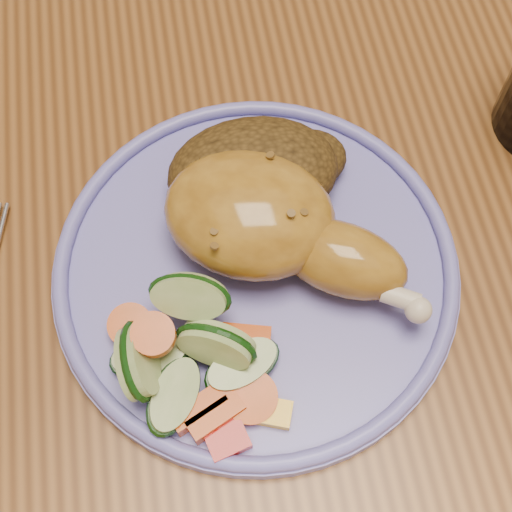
# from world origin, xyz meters

# --- Properties ---
(ground) EXTENTS (4.00, 4.00, 0.00)m
(ground) POSITION_xyz_m (0.00, 0.00, 0.00)
(ground) COLOR #4E2F1B
(ground) RESTS_ON ground
(dining_table) EXTENTS (0.90, 1.40, 0.75)m
(dining_table) POSITION_xyz_m (0.00, 0.00, 0.67)
(dining_table) COLOR brown
(dining_table) RESTS_ON ground
(plate) EXTENTS (0.26, 0.26, 0.01)m
(plate) POSITION_xyz_m (-0.10, -0.05, 0.76)
(plate) COLOR #6966BE
(plate) RESTS_ON dining_table
(plate_rim) EXTENTS (0.26, 0.26, 0.01)m
(plate_rim) POSITION_xyz_m (-0.10, -0.05, 0.77)
(plate_rim) COLOR #6966BE
(plate_rim) RESTS_ON plate
(chicken_leg) EXTENTS (0.17, 0.15, 0.06)m
(chicken_leg) POSITION_xyz_m (-0.09, -0.04, 0.79)
(chicken_leg) COLOR #AA7823
(chicken_leg) RESTS_ON plate
(rice_pilaf) EXTENTS (0.12, 0.08, 0.05)m
(rice_pilaf) POSITION_xyz_m (-0.09, 0.01, 0.78)
(rice_pilaf) COLOR #463011
(rice_pilaf) RESTS_ON plate
(vegetable_pile) EXTENTS (0.11, 0.12, 0.06)m
(vegetable_pile) POSITION_xyz_m (-0.15, -0.11, 0.78)
(vegetable_pile) COLOR #A50A05
(vegetable_pile) RESTS_ON plate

